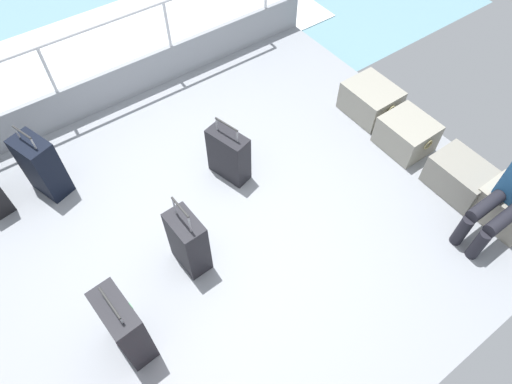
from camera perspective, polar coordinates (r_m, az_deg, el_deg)
ground_plane at (r=4.38m, az=-3.82°, el=-3.88°), size 4.40×5.20×0.06m
gunwale_port at (r=5.58m, az=-16.71°, el=13.07°), size 0.06×5.20×0.45m
railing_port at (r=5.26m, az=-18.17°, el=17.67°), size 0.04×4.20×1.02m
sea_wake at (r=7.04m, az=-20.71°, el=15.23°), size 12.00×12.00×0.01m
cargo_crate_0 at (r=5.37m, az=14.35°, el=11.25°), size 0.61×0.48×0.35m
cargo_crate_1 at (r=5.09m, az=18.59°, el=6.99°), size 0.56×0.47×0.35m
cargo_crate_2 at (r=4.88m, az=24.47°, el=1.80°), size 0.61×0.42×0.35m
cargo_crate_3 at (r=4.82m, az=29.34°, el=-1.77°), size 0.55×0.41×0.36m
suitcase_0 at (r=4.49m, az=-3.49°, el=4.73°), size 0.46×0.30×0.71m
suitcase_1 at (r=3.89m, az=-8.60°, el=-6.30°), size 0.37×0.23×0.84m
suitcase_2 at (r=3.64m, az=-16.37°, el=-16.03°), size 0.46×0.24×0.78m
suitcase_3 at (r=4.79m, az=-25.57°, el=2.97°), size 0.45×0.35×0.80m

